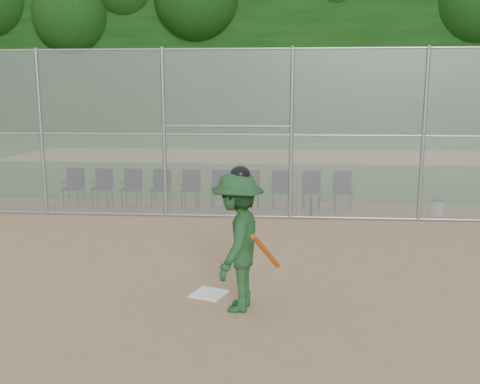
# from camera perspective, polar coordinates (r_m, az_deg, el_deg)

# --- Properties ---
(ground) EXTENTS (100.00, 100.00, 0.00)m
(ground) POSITION_cam_1_polar(r_m,az_deg,el_deg) (8.08, -1.41, -10.94)
(ground) COLOR tan
(ground) RESTS_ON ground
(grass_strip) EXTENTS (100.00, 100.00, 0.00)m
(grass_strip) POSITION_cam_1_polar(r_m,az_deg,el_deg) (25.67, 2.71, 3.87)
(grass_strip) COLOR #2E6B20
(grass_strip) RESTS_ON ground
(dirt_patch_far) EXTENTS (24.00, 24.00, 0.00)m
(dirt_patch_far) POSITION_cam_1_polar(r_m,az_deg,el_deg) (25.67, 2.71, 3.87)
(dirt_patch_far) COLOR tan
(dirt_patch_far) RESTS_ON ground
(backstop_fence) EXTENTS (16.09, 0.09, 4.00)m
(backstop_fence) POSITION_cam_1_polar(r_m,az_deg,el_deg) (12.54, 0.90, 6.44)
(backstop_fence) COLOR gray
(backstop_fence) RESTS_ON ground
(treeline) EXTENTS (81.00, 60.00, 11.00)m
(treeline) POSITION_cam_1_polar(r_m,az_deg,el_deg) (27.61, 2.95, 15.75)
(treeline) COLOR black
(treeline) RESTS_ON ground
(home_plate) EXTENTS (0.59, 0.59, 0.02)m
(home_plate) POSITION_cam_1_polar(r_m,az_deg,el_deg) (8.12, -3.30, -10.78)
(home_plate) COLOR white
(home_plate) RESTS_ON ground
(batter_at_plate) EXTENTS (1.05, 1.39, 2.01)m
(batter_at_plate) POSITION_cam_1_polar(r_m,az_deg,el_deg) (7.31, -0.26, -5.24)
(batter_at_plate) COLOR #1C4621
(batter_at_plate) RESTS_ON ground
(water_cooler) EXTENTS (0.31, 0.31, 0.39)m
(water_cooler) POSITION_cam_1_polar(r_m,az_deg,el_deg) (14.01, 20.26, -1.52)
(water_cooler) COLOR white
(water_cooler) RESTS_ON ground
(spare_bats) EXTENTS (0.36, 0.35, 0.83)m
(spare_bats) POSITION_cam_1_polar(r_m,az_deg,el_deg) (13.09, 6.92, -0.79)
(spare_bats) COLOR #D84C14
(spare_bats) RESTS_ON ground
(chair_0) EXTENTS (0.54, 0.52, 0.96)m
(chair_0) POSITION_cam_1_polar(r_m,az_deg,el_deg) (15.00, -17.38, 0.51)
(chair_0) COLOR #0F1337
(chair_0) RESTS_ON ground
(chair_1) EXTENTS (0.54, 0.52, 0.96)m
(chair_1) POSITION_cam_1_polar(r_m,az_deg,el_deg) (14.73, -14.51, 0.47)
(chair_1) COLOR #0F1337
(chair_1) RESTS_ON ground
(chair_2) EXTENTS (0.54, 0.52, 0.96)m
(chair_2) POSITION_cam_1_polar(r_m,az_deg,el_deg) (14.49, -11.54, 0.44)
(chair_2) COLOR #0F1337
(chair_2) RESTS_ON ground
(chair_3) EXTENTS (0.54, 0.52, 0.96)m
(chair_3) POSITION_cam_1_polar(r_m,az_deg,el_deg) (14.29, -8.47, 0.40)
(chair_3) COLOR #0F1337
(chair_3) RESTS_ON ground
(chair_4) EXTENTS (0.54, 0.52, 0.96)m
(chair_4) POSITION_cam_1_polar(r_m,az_deg,el_deg) (14.14, -5.33, 0.36)
(chair_4) COLOR #0F1337
(chair_4) RESTS_ON ground
(chair_5) EXTENTS (0.54, 0.52, 0.96)m
(chair_5) POSITION_cam_1_polar(r_m,az_deg,el_deg) (14.02, -2.13, 0.31)
(chair_5) COLOR #0F1337
(chair_5) RESTS_ON ground
(chair_6) EXTENTS (0.54, 0.52, 0.96)m
(chair_6) POSITION_cam_1_polar(r_m,az_deg,el_deg) (13.95, 1.12, 0.27)
(chair_6) COLOR #0F1337
(chair_6) RESTS_ON ground
(chair_7) EXTENTS (0.54, 0.52, 0.96)m
(chair_7) POSITION_cam_1_polar(r_m,az_deg,el_deg) (13.93, 4.38, 0.22)
(chair_7) COLOR #0F1337
(chair_7) RESTS_ON ground
(chair_8) EXTENTS (0.54, 0.52, 0.96)m
(chair_8) POSITION_cam_1_polar(r_m,az_deg,el_deg) (13.95, 7.65, 0.18)
(chair_8) COLOR #0F1337
(chair_8) RESTS_ON ground
(chair_9) EXTENTS (0.54, 0.52, 0.96)m
(chair_9) POSITION_cam_1_polar(r_m,az_deg,el_deg) (14.02, 10.89, 0.13)
(chair_9) COLOR #0F1337
(chair_9) RESTS_ON ground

